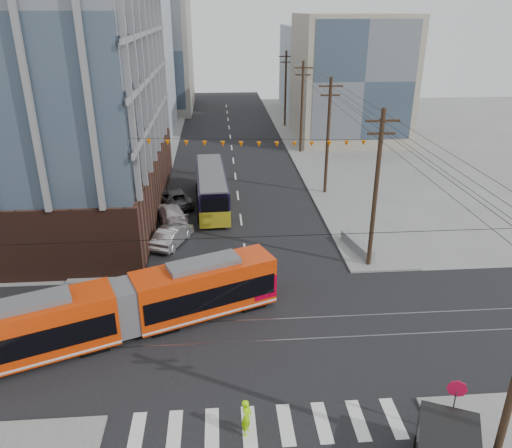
{
  "coord_description": "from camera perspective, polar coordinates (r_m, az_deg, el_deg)",
  "views": [
    {
      "loc": [
        -1.77,
        -19.24,
        16.64
      ],
      "look_at": [
        0.48,
        9.55,
        4.1
      ],
      "focal_mm": 35.0,
      "sensor_mm": 36.0,
      "label": 1
    }
  ],
  "objects": [
    {
      "name": "parked_car_grey",
      "position": [
        46.15,
        -9.35,
        2.99
      ],
      "size": [
        4.21,
        5.84,
        1.48
      ],
      "primitive_type": "imported",
      "rotation": [
        0.0,
        0.0,
        3.51
      ],
      "color": "#494B4D",
      "rests_on": "ground"
    },
    {
      "name": "streetcar",
      "position": [
        28.3,
        -14.77,
        -9.31
      ],
      "size": [
        17.13,
        8.85,
        3.37
      ],
      "primitive_type": null,
      "rotation": [
        0.0,
        0.0,
        0.39
      ],
      "color": "red",
      "rests_on": "ground"
    },
    {
      "name": "bg_bldg_nw_far",
      "position": [
        92.3,
        -12.76,
        18.81
      ],
      "size": [
        16.0,
        18.0,
        20.0
      ],
      "primitive_type": "cube",
      "color": "gray",
      "rests_on": "ground"
    },
    {
      "name": "jersey_barrier",
      "position": [
        37.75,
        11.47,
        -2.49
      ],
      "size": [
        1.81,
        4.24,
        0.83
      ],
      "primitive_type": "cube",
      "rotation": [
        0.0,
        0.0,
        0.22
      ],
      "color": "gray",
      "rests_on": "ground"
    },
    {
      "name": "bg_bldg_ne_near",
      "position": [
        70.08,
        10.68,
        16.01
      ],
      "size": [
        14.0,
        14.0,
        16.0
      ],
      "primitive_type": "cube",
      "color": "gray",
      "rests_on": "ground"
    },
    {
      "name": "stop_sign",
      "position": [
        23.49,
        21.57,
        -19.18
      ],
      "size": [
        1.04,
        1.04,
        2.68
      ],
      "primitive_type": null,
      "rotation": [
        0.0,
        0.0,
        -0.35
      ],
      "color": "red",
      "rests_on": "ground"
    },
    {
      "name": "bg_bldg_ne_far",
      "position": [
        89.97,
        8.64,
        17.07
      ],
      "size": [
        16.0,
        16.0,
        14.0
      ],
      "primitive_type": "cube",
      "color": "#8C99A5",
      "rests_on": "ground"
    },
    {
      "name": "ground",
      "position": [
        25.5,
        0.62,
        -17.27
      ],
      "size": [
        160.0,
        160.0,
        0.0
      ],
      "primitive_type": "plane",
      "color": "slate"
    },
    {
      "name": "parked_car_silver",
      "position": [
        38.47,
        -9.55,
        -1.27
      ],
      "size": [
        3.15,
        4.82,
        1.5
      ],
      "primitive_type": "imported",
      "rotation": [
        0.0,
        0.0,
        2.77
      ],
      "color": "#B0B2B5",
      "rests_on": "ground"
    },
    {
      "name": "utility_pole_far",
      "position": [
        76.75,
        3.39,
        15.09
      ],
      "size": [
        0.3,
        0.3,
        11.0
      ],
      "primitive_type": "cylinder",
      "color": "black",
      "rests_on": "ground"
    },
    {
      "name": "pedestrian",
      "position": [
        22.42,
        -1.07,
        -21.21
      ],
      "size": [
        0.61,
        0.74,
        1.75
      ],
      "primitive_type": "imported",
      "rotation": [
        0.0,
        0.0,
        1.23
      ],
      "color": "#A0FF06",
      "rests_on": "ground"
    },
    {
      "name": "parked_car_white",
      "position": [
        42.71,
        -9.7,
        1.26
      ],
      "size": [
        3.53,
        5.49,
        1.48
      ],
      "primitive_type": "imported",
      "rotation": [
        0.0,
        0.0,
        3.45
      ],
      "color": "silver",
      "rests_on": "ground"
    },
    {
      "name": "city_bus",
      "position": [
        45.41,
        -5.1,
        4.13
      ],
      "size": [
        3.13,
        11.91,
        3.34
      ],
      "primitive_type": null,
      "rotation": [
        0.0,
        0.0,
        0.05
      ],
      "color": "black",
      "rests_on": "ground"
    },
    {
      "name": "bg_bldg_nw_near",
      "position": [
        73.25,
        -17.17,
        16.5
      ],
      "size": [
        18.0,
        16.0,
        18.0
      ],
      "primitive_type": "cube",
      "color": "#8C99A5",
      "rests_on": "ground"
    }
  ]
}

